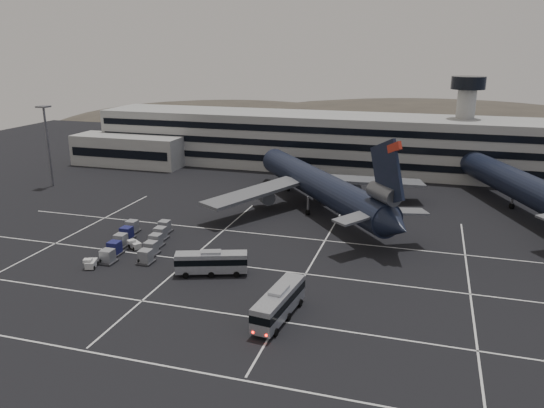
{
  "coord_description": "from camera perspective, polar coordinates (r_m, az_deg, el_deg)",
  "views": [
    {
      "loc": [
        27.29,
        -63.42,
        31.05
      ],
      "look_at": [
        2.29,
        19.76,
        5.0
      ],
      "focal_mm": 35.0,
      "sensor_mm": 36.0,
      "label": 1
    }
  ],
  "objects": [
    {
      "name": "bus_far",
      "position": [
        75.21,
        -6.54,
        -6.18
      ],
      "size": [
        10.31,
        5.53,
        3.57
      ],
      "rotation": [
        0.0,
        0.0,
        1.91
      ],
      "color": "gray",
      "rests_on": "ground"
    },
    {
      "name": "terminal",
      "position": [
        140.02,
        4.03,
        6.73
      ],
      "size": [
        125.0,
        26.0,
        24.0
      ],
      "color": "gray",
      "rests_on": "ground"
    },
    {
      "name": "hills",
      "position": [
        237.55,
        14.28,
        5.72
      ],
      "size": [
        352.0,
        180.0,
        44.0
      ],
      "color": "#38332B",
      "rests_on": "ground"
    },
    {
      "name": "tug_b",
      "position": [
        87.26,
        -14.49,
        -4.25
      ],
      "size": [
        2.68,
        2.48,
        1.49
      ],
      "rotation": [
        0.0,
        0.0,
        0.94
      ],
      "color": "beige",
      "rests_on": "ground"
    },
    {
      "name": "trijet_main",
      "position": [
        102.44,
        5.2,
        2.04
      ],
      "size": [
        40.46,
        48.72,
        18.08
      ],
      "rotation": [
        0.0,
        0.0,
        0.66
      ],
      "color": "black",
      "rests_on": "ground"
    },
    {
      "name": "uld_cluster",
      "position": [
        87.86,
        -14.18,
        -3.83
      ],
      "size": [
        11.89,
        17.55,
        2.09
      ],
      "rotation": [
        0.0,
        0.0,
        0.28
      ],
      "color": "#2D2D30",
      "rests_on": "ground"
    },
    {
      "name": "lane_markings",
      "position": [
        75.98,
        -5.15,
        -7.5
      ],
      "size": [
        90.0,
        55.62,
        0.01
      ],
      "color": "silver",
      "rests_on": "ground"
    },
    {
      "name": "tug_a",
      "position": [
        81.8,
        -18.89,
        -6.07
      ],
      "size": [
        2.05,
        2.62,
        1.49
      ],
      "rotation": [
        0.0,
        0.0,
        0.31
      ],
      "color": "beige",
      "rests_on": "ground"
    },
    {
      "name": "ground",
      "position": [
        75.71,
        -6.03,
        -7.62
      ],
      "size": [
        260.0,
        260.0,
        0.0
      ],
      "primitive_type": "plane",
      "color": "black",
      "rests_on": "ground"
    },
    {
      "name": "trijet_far",
      "position": [
        113.09,
        24.9,
        2.03
      ],
      "size": [
        28.8,
        55.46,
        18.08
      ],
      "rotation": [
        0.0,
        0.0,
        0.37
      ],
      "color": "black",
      "rests_on": "ground"
    },
    {
      "name": "bus_near",
      "position": [
        63.26,
        0.76,
        -10.52
      ],
      "size": [
        3.82,
        11.23,
        3.89
      ],
      "rotation": [
        0.0,
        0.0,
        -0.12
      ],
      "color": "gray",
      "rests_on": "ground"
    },
    {
      "name": "lightpole_left",
      "position": [
        129.73,
        -23.07,
        6.84
      ],
      "size": [
        2.4,
        2.4,
        18.28
      ],
      "color": "slate",
      "rests_on": "ground"
    }
  ]
}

